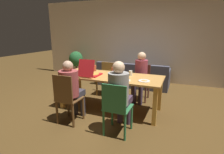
% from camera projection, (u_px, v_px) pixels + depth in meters
% --- Properties ---
extents(ground_plane, '(20.00, 20.00, 0.00)m').
position_uv_depth(ground_plane, '(110.00, 109.00, 3.94)').
color(ground_plane, '#533A1A').
extents(back_wall, '(7.54, 0.12, 2.75)m').
position_uv_depth(back_wall, '(141.00, 40.00, 6.02)').
color(back_wall, beige).
rests_on(back_wall, ground).
extents(dining_table, '(2.19, 0.87, 0.76)m').
position_uv_depth(dining_table, '(110.00, 80.00, 3.77)').
color(dining_table, '#CE9147').
rests_on(dining_table, ground).
extents(chair_0, '(0.42, 0.43, 0.90)m').
position_uv_depth(chair_0, '(116.00, 107.00, 2.82)').
color(chair_0, '#2C6E41').
rests_on(chair_0, ground).
extents(person_0, '(0.34, 0.55, 1.23)m').
position_uv_depth(person_0, '(120.00, 91.00, 2.91)').
color(person_0, '#412F42').
rests_on(person_0, ground).
extents(chair_1, '(0.41, 0.40, 0.95)m').
position_uv_depth(chair_1, '(67.00, 98.00, 3.20)').
color(chair_1, brown).
rests_on(chair_1, ground).
extents(person_1, '(0.35, 0.52, 1.18)m').
position_uv_depth(person_1, '(71.00, 86.00, 3.27)').
color(person_1, '#36343C').
rests_on(person_1, ground).
extents(chair_2, '(0.40, 0.43, 0.87)m').
position_uv_depth(chair_2, '(141.00, 80.00, 4.44)').
color(chair_2, brown).
rests_on(chair_2, ground).
extents(person_2, '(0.30, 0.52, 1.20)m').
position_uv_depth(person_2, '(141.00, 73.00, 4.26)').
color(person_2, '#40344B').
rests_on(person_2, ground).
extents(chair_3, '(0.41, 0.42, 0.86)m').
position_uv_depth(chair_3, '(107.00, 77.00, 4.82)').
color(chair_3, olive).
rests_on(chair_3, ground).
extents(pizza_box_0, '(0.35, 0.45, 0.37)m').
position_uv_depth(pizza_box_0, '(91.00, 73.00, 3.73)').
color(pizza_box_0, red).
rests_on(pizza_box_0, dining_table).
extents(plate_0, '(0.22, 0.22, 0.03)m').
position_uv_depth(plate_0, '(144.00, 81.00, 3.33)').
color(plate_0, white).
rests_on(plate_0, dining_table).
extents(plate_1, '(0.21, 0.21, 0.03)m').
position_uv_depth(plate_1, '(78.00, 71.00, 4.11)').
color(plate_1, white).
rests_on(plate_1, dining_table).
extents(plate_2, '(0.22, 0.22, 0.03)m').
position_uv_depth(plate_2, '(125.00, 80.00, 3.37)').
color(plate_2, white).
rests_on(plate_2, dining_table).
extents(plate_3, '(0.20, 0.20, 0.03)m').
position_uv_depth(plate_3, '(71.00, 74.00, 3.83)').
color(plate_3, white).
rests_on(plate_3, dining_table).
extents(drinking_glass_0, '(0.08, 0.08, 0.11)m').
position_uv_depth(drinking_glass_0, '(131.00, 73.00, 3.75)').
color(drinking_glass_0, silver).
rests_on(drinking_glass_0, dining_table).
extents(drinking_glass_1, '(0.08, 0.08, 0.14)m').
position_uv_depth(drinking_glass_1, '(95.00, 68.00, 4.17)').
color(drinking_glass_1, '#AF4A2E').
rests_on(drinking_glass_1, dining_table).
extents(drinking_glass_2, '(0.06, 0.06, 0.11)m').
position_uv_depth(drinking_glass_2, '(87.00, 68.00, 4.31)').
color(drinking_glass_2, silver).
rests_on(drinking_glass_2, dining_table).
extents(drinking_glass_3, '(0.06, 0.06, 0.13)m').
position_uv_depth(drinking_glass_3, '(113.00, 70.00, 4.00)').
color(drinking_glass_3, '#B1452E').
rests_on(drinking_glass_3, dining_table).
extents(couch, '(2.20, 0.89, 0.75)m').
position_uv_depth(couch, '(133.00, 77.00, 5.61)').
color(couch, '#424454').
rests_on(couch, ground).
extents(potted_plant, '(0.51, 0.51, 0.97)m').
position_uv_depth(potted_plant, '(76.00, 62.00, 6.57)').
color(potted_plant, '#B67549').
rests_on(potted_plant, ground).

